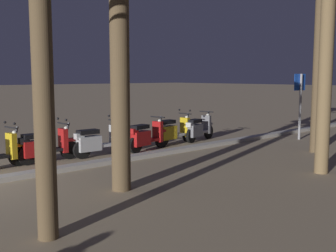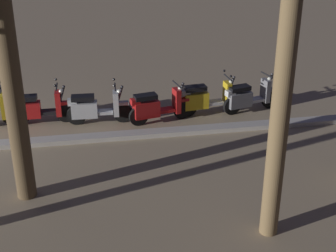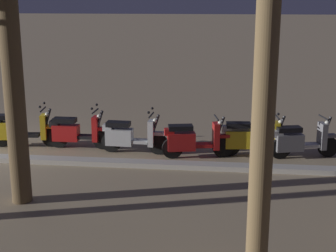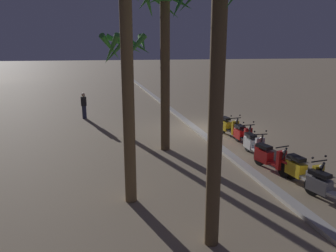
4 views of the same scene
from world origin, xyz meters
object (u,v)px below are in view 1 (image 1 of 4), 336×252
scooter_yellow_gap_after_mid (173,131)px  scooter_red_far_back (44,146)px  crossing_sign (300,99)px  scooter_grey_tail_end (198,129)px  scooter_silver_mid_rear (97,142)px  scooter_red_second_in_line (146,137)px

scooter_yellow_gap_after_mid → scooter_red_far_back: size_ratio=1.06×
scooter_yellow_gap_after_mid → crossing_sign: bearing=152.5°
scooter_grey_tail_end → scooter_silver_mid_rear: size_ratio=0.99×
scooter_grey_tail_end → scooter_red_far_back: 5.76m
scooter_yellow_gap_after_mid → scooter_silver_mid_rear: (3.06, 0.10, -0.02)m
scooter_grey_tail_end → scooter_red_second_in_line: (2.65, 0.29, 0.01)m
scooter_yellow_gap_after_mid → scooter_red_far_back: 4.56m
crossing_sign → scooter_red_second_in_line: bearing=-18.3°
scooter_red_second_in_line → scooter_yellow_gap_after_mid: bearing=-167.1°
scooter_yellow_gap_after_mid → scooter_red_second_in_line: scooter_yellow_gap_after_mid is taller
scooter_yellow_gap_after_mid → crossing_sign: crossing_sign is taller
scooter_grey_tail_end → crossing_sign: (-3.06, 2.18, 1.06)m
scooter_grey_tail_end → scooter_red_far_back: (5.76, -0.18, 0.00)m
scooter_grey_tail_end → crossing_sign: crossing_sign is taller
scooter_red_second_in_line → scooter_red_far_back: (3.12, -0.47, -0.01)m
scooter_yellow_gap_after_mid → scooter_silver_mid_rear: bearing=1.9°
scooter_silver_mid_rear → scooter_red_far_back: (1.50, -0.25, 0.00)m
scooter_red_far_back → crossing_sign: bearing=165.0°
scooter_grey_tail_end → crossing_sign: bearing=144.5°
scooter_grey_tail_end → scooter_silver_mid_rear: 4.27m
scooter_silver_mid_rear → scooter_red_far_back: 1.52m
scooter_grey_tail_end → crossing_sign: size_ratio=0.73×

